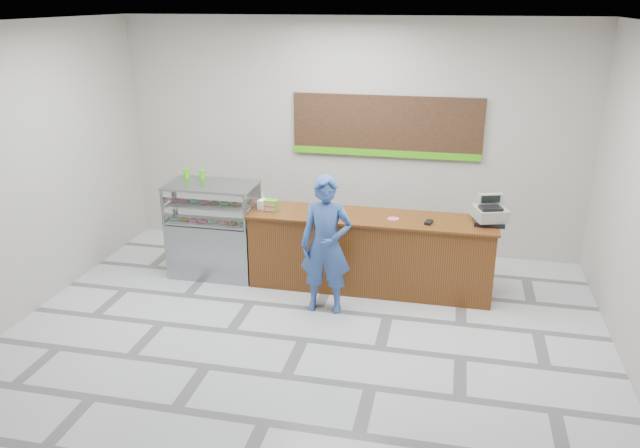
% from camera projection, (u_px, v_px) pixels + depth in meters
% --- Properties ---
extents(floor, '(7.00, 7.00, 0.00)m').
position_uv_depth(floor, '(303.00, 340.00, 7.23)').
color(floor, silver).
rests_on(floor, ground).
extents(back_wall, '(7.00, 0.00, 7.00)m').
position_uv_depth(back_wall, '(350.00, 137.00, 9.38)').
color(back_wall, '#B3AEA4').
rests_on(back_wall, floor).
extents(ceiling, '(7.00, 7.00, 0.00)m').
position_uv_depth(ceiling, '(300.00, 23.00, 6.03)').
color(ceiling, silver).
rests_on(ceiling, back_wall).
extents(sales_counter, '(3.26, 0.76, 1.03)m').
position_uv_depth(sales_counter, '(370.00, 252.00, 8.36)').
color(sales_counter, brown).
rests_on(sales_counter, floor).
extents(display_case, '(1.22, 0.72, 1.33)m').
position_uv_depth(display_case, '(214.00, 229.00, 8.75)').
color(display_case, gray).
rests_on(display_case, floor).
extents(menu_board, '(2.80, 0.06, 0.90)m').
position_uv_depth(menu_board, '(386.00, 127.00, 9.17)').
color(menu_board, black).
rests_on(menu_board, back_wall).
extents(cash_register, '(0.48, 0.50, 0.36)m').
position_uv_depth(cash_register, '(490.00, 213.00, 7.90)').
color(cash_register, black).
rests_on(cash_register, sales_counter).
extents(card_terminal, '(0.11, 0.16, 0.04)m').
position_uv_depth(card_terminal, '(429.00, 222.00, 7.91)').
color(card_terminal, black).
rests_on(card_terminal, sales_counter).
extents(serving_tray, '(0.39, 0.32, 0.02)m').
position_uv_depth(serving_tray, '(330.00, 214.00, 8.26)').
color(serving_tray, '#76CF18').
rests_on(serving_tray, sales_counter).
extents(napkin_box, '(0.18, 0.18, 0.13)m').
position_uv_depth(napkin_box, '(265.00, 204.00, 8.46)').
color(napkin_box, white).
rests_on(napkin_box, sales_counter).
extents(straw_cup, '(0.08, 0.08, 0.11)m').
position_uv_depth(straw_cup, '(263.00, 203.00, 8.51)').
color(straw_cup, silver).
rests_on(straw_cup, sales_counter).
extents(promo_box, '(0.18, 0.12, 0.16)m').
position_uv_depth(promo_box, '(271.00, 205.00, 8.36)').
color(promo_box, '#45B211').
rests_on(promo_box, sales_counter).
extents(donut_decal, '(0.15, 0.15, 0.00)m').
position_uv_depth(donut_decal, '(393.00, 219.00, 8.09)').
color(donut_decal, '#E9608B').
rests_on(donut_decal, sales_counter).
extents(green_cup_left, '(0.08, 0.08, 0.13)m').
position_uv_depth(green_cup_left, '(187.00, 173.00, 8.80)').
color(green_cup_left, '#45B211').
rests_on(green_cup_left, display_case).
extents(green_cup_right, '(0.08, 0.08, 0.13)m').
position_uv_depth(green_cup_right, '(202.00, 174.00, 8.75)').
color(green_cup_right, '#45B211').
rests_on(green_cup_right, display_case).
extents(customer, '(0.66, 0.45, 1.75)m').
position_uv_depth(customer, '(326.00, 245.00, 7.65)').
color(customer, '#305095').
rests_on(customer, floor).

